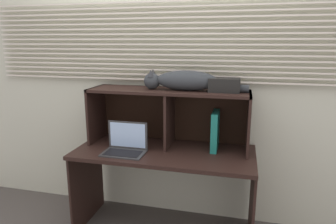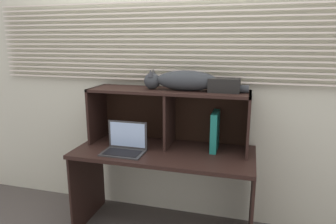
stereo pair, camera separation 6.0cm
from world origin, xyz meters
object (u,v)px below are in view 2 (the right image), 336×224
binder_upright (215,131)px  book_stack (128,139)px  laptop (125,145)px  cat (183,81)px  storage_box (224,85)px

binder_upright → book_stack: bearing=179.9°
laptop → binder_upright: bearing=19.5°
binder_upright → cat: bearing=-180.0°
binder_upright → storage_box: size_ratio=1.32×
laptop → cat: bearing=30.1°
binder_upright → book_stack: binder_upright is taller
binder_upright → book_stack: (-0.73, 0.00, -0.13)m
storage_box → binder_upright: bearing=180.0°
laptop → storage_box: 0.88m
laptop → book_stack: (-0.07, 0.23, -0.03)m
cat → laptop: 0.67m
book_stack → storage_box: size_ratio=0.93×
cat → book_stack: (-0.48, 0.00, -0.51)m
laptop → binder_upright: 0.71m
book_stack → storage_box: (0.79, -0.00, 0.49)m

